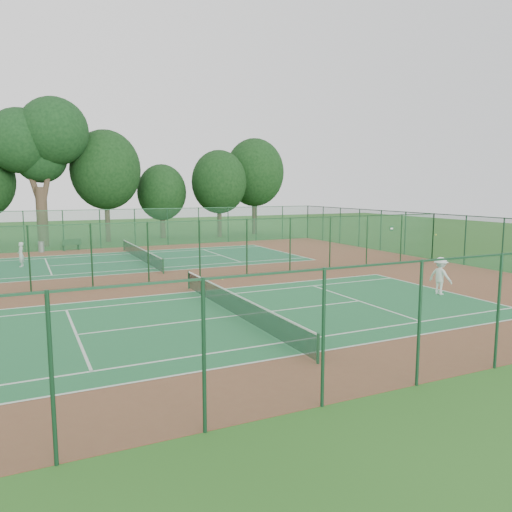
# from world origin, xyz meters

# --- Properties ---
(ground) EXTENTS (120.00, 120.00, 0.00)m
(ground) POSITION_xyz_m (0.00, 0.00, 0.00)
(ground) COLOR #25581B
(ground) RESTS_ON ground
(red_pad) EXTENTS (40.00, 36.00, 0.01)m
(red_pad) POSITION_xyz_m (0.00, 0.00, 0.01)
(red_pad) COLOR brown
(red_pad) RESTS_ON ground
(court_near) EXTENTS (23.77, 10.97, 0.01)m
(court_near) POSITION_xyz_m (0.00, -9.00, 0.01)
(court_near) COLOR #1F6437
(court_near) RESTS_ON red_pad
(court_far) EXTENTS (23.77, 10.97, 0.01)m
(court_far) POSITION_xyz_m (0.00, 9.00, 0.01)
(court_far) COLOR #1D5D3C
(court_far) RESTS_ON red_pad
(fence_north) EXTENTS (40.00, 0.09, 3.50)m
(fence_north) POSITION_xyz_m (0.00, 18.00, 1.76)
(fence_north) COLOR #174725
(fence_north) RESTS_ON ground
(fence_south) EXTENTS (40.00, 0.09, 3.50)m
(fence_south) POSITION_xyz_m (0.00, -18.00, 1.76)
(fence_south) COLOR #164427
(fence_south) RESTS_ON ground
(fence_east) EXTENTS (0.09, 36.00, 3.50)m
(fence_east) POSITION_xyz_m (20.00, 0.00, 1.76)
(fence_east) COLOR #164328
(fence_east) RESTS_ON ground
(fence_divider) EXTENTS (40.00, 0.09, 3.50)m
(fence_divider) POSITION_xyz_m (0.00, 0.00, 1.76)
(fence_divider) COLOR #1C552E
(fence_divider) RESTS_ON ground
(tennis_net_near) EXTENTS (0.10, 12.90, 0.97)m
(tennis_net_near) POSITION_xyz_m (0.00, -9.00, 0.54)
(tennis_net_near) COLOR #12331C
(tennis_net_near) RESTS_ON ground
(tennis_net_far) EXTENTS (0.10, 12.90, 0.97)m
(tennis_net_far) POSITION_xyz_m (0.00, 9.00, 0.54)
(tennis_net_far) COLOR #153A1D
(tennis_net_far) RESTS_ON ground
(player_near) EXTENTS (0.96, 1.35, 1.90)m
(player_near) POSITION_xyz_m (11.03, -9.55, 0.97)
(player_near) COLOR white
(player_near) RESTS_ON court_near
(player_far) EXTENTS (0.53, 0.69, 1.69)m
(player_far) POSITION_xyz_m (-8.05, 9.48, 0.87)
(player_far) COLOR silver
(player_far) RESTS_ON court_far
(trash_bin) EXTENTS (0.63, 0.63, 0.89)m
(trash_bin) POSITION_xyz_m (-6.46, 17.46, 0.46)
(trash_bin) COLOR gray
(trash_bin) RESTS_ON red_pad
(bench) EXTENTS (1.69, 0.92, 1.00)m
(bench) POSITION_xyz_m (-4.05, 17.53, 0.53)
(bench) COLOR #123417
(bench) RESTS_ON red_pad
(stray_ball_a) EXTENTS (0.07, 0.07, 0.07)m
(stray_ball_a) POSITION_xyz_m (5.74, -0.70, 0.05)
(stray_ball_a) COLOR #C5EB36
(stray_ball_a) RESTS_ON red_pad
(stray_ball_b) EXTENTS (0.08, 0.08, 0.08)m
(stray_ball_b) POSITION_xyz_m (7.58, -0.32, 0.05)
(stray_ball_b) COLOR yellow
(stray_ball_b) RESTS_ON red_pad
(stray_ball_c) EXTENTS (0.07, 0.07, 0.07)m
(stray_ball_c) POSITION_xyz_m (2.58, -1.00, 0.05)
(stray_ball_c) COLOR #D6F138
(stray_ball_c) RESTS_ON red_pad
(big_tree) EXTENTS (8.83, 6.47, 13.57)m
(big_tree) POSITION_xyz_m (-5.97, 22.26, 9.61)
(big_tree) COLOR #3C2E20
(big_tree) RESTS_ON ground
(evergreen_row) EXTENTS (39.00, 5.00, 12.00)m
(evergreen_row) POSITION_xyz_m (0.50, 24.25, 0.00)
(evergreen_row) COLOR black
(evergreen_row) RESTS_ON ground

